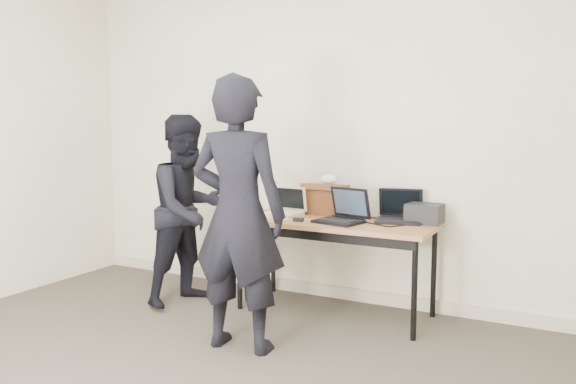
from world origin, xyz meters
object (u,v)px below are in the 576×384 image
Objects in this scene: laptop_center at (343,214)px; equipment_box at (424,214)px; laptop_right at (399,214)px; person_typist at (238,214)px; leather_satchel at (325,199)px; laptop_beige at (284,210)px; person_observer at (189,210)px; desk at (334,228)px.

laptop_center is 0.60m from equipment_box.
person_typist is (-0.73, -1.09, 0.10)m from laptop_right.
leather_satchel reaches higher than laptop_right.
laptop_beige is at bearing -86.37° from person_typist.
laptop_beige is 1.08m from equipment_box.
laptop_beige is 0.77m from person_observer.
person_observer is (-0.71, -0.28, -0.01)m from laptop_beige.
equipment_box is (1.07, 0.18, 0.03)m from laptop_beige.
person_observer reaches higher than laptop_beige.
person_typist is (-0.10, -1.13, 0.03)m from leather_satchel.
laptop_center is at bearing -157.44° from equipment_box.
laptop_right reaches higher than laptop_beige.
equipment_box is 1.43m from person_typist.
leather_satchel is 0.21× the size of person_typist.
person_observer reaches higher than equipment_box.
leather_satchel is at bearing -47.81° from person_observer.
desk is 3.87× the size of laptop_center.
desk is 0.67m from equipment_box.
person_typist is at bearing -99.17° from laptop_center.
equipment_box is at bearing -10.24° from laptop_right.
person_typist is (-0.28, -0.90, 0.21)m from desk.
desk is at bearing -167.57° from laptop_right.
leather_satchel is 1.13m from person_typist.
laptop_right is at bearing -3.20° from leather_satchel.
person_observer is at bearing -174.48° from laptop_right.
equipment_box is (0.19, 0.00, 0.02)m from laptop_right.
desk is 0.15m from laptop_center.
laptop_center is (0.08, -0.04, 0.12)m from desk.
desk is 0.50m from laptop_right.
laptop_center reaches higher than equipment_box.
person_observer is at bearing -165.72° from desk.
equipment_box is 1.84m from person_observer.
person_typist is at bearing -129.86° from equipment_box.
desk is 0.34m from leather_satchel.
person_typist is 1.15× the size of person_observer.
laptop_right is at bearing -179.43° from equipment_box.
laptop_right is 0.63m from leather_satchel.
laptop_center is 1.25m from person_observer.
equipment_box is at bearing 15.49° from laptop_beige.
laptop_center is 1.57× the size of equipment_box.
laptop_beige is 0.35m from leather_satchel.
person_observer is (-1.59, -0.47, -0.02)m from laptop_right.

